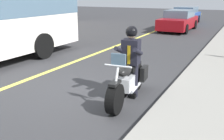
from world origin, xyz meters
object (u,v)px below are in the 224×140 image
at_px(car_silver, 185,15).
at_px(car_dark, 179,21).
at_px(rider_main, 131,55).
at_px(motorcycle_main, 128,81).

bearing_deg(car_silver, car_dark, 7.07).
bearing_deg(car_silver, rider_main, 8.27).
relative_size(rider_main, car_silver, 0.38).
height_order(motorcycle_main, car_silver, car_silver).
bearing_deg(motorcycle_main, rider_main, -172.91).
height_order(rider_main, car_silver, rider_main).
relative_size(motorcycle_main, rider_main, 1.28).
distance_m(motorcycle_main, rider_main, 0.61).
distance_m(motorcycle_main, car_dark, 12.74).
xyz_separation_m(car_silver, car_dark, (4.80, 0.60, 0.00)).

